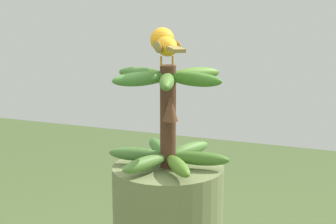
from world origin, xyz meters
TOP-DOWN VIEW (x-y plane):
  - banana_bunch at (0.00, -0.00)m, footprint 0.30×0.29m
  - perched_bird at (-0.01, 0.01)m, footprint 0.15×0.19m

SIDE VIEW (x-z plane):
  - banana_bunch at x=0.00m, z-range 1.05..1.31m
  - perched_bird at x=-0.01m, z-range 1.31..1.40m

